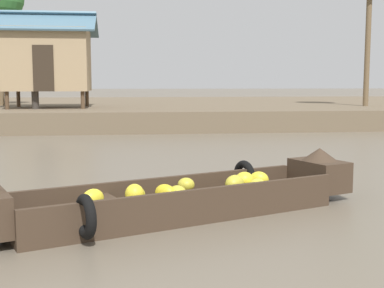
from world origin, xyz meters
TOP-DOWN VIEW (x-y plane):
  - ground_plane at (0.00, 10.00)m, footprint 300.00×300.00m
  - riverbank_strip at (0.00, 26.77)m, footprint 160.00×20.00m
  - banana_boat at (1.04, 5.16)m, footprint 5.58×2.99m
  - stilt_house_mid_left at (-2.91, 20.62)m, footprint 4.04×3.09m
  - vendor_person at (-3.33, 19.75)m, footprint 0.44×0.44m

SIDE VIEW (x-z plane):
  - ground_plane at x=0.00m, z-range 0.00..0.00m
  - banana_boat at x=1.04m, z-range -0.12..0.67m
  - riverbank_strip at x=0.00m, z-range 0.00..0.79m
  - vendor_person at x=-3.33m, z-range 0.88..2.54m
  - stilt_house_mid_left at x=-2.91m, z-range 0.85..4.81m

